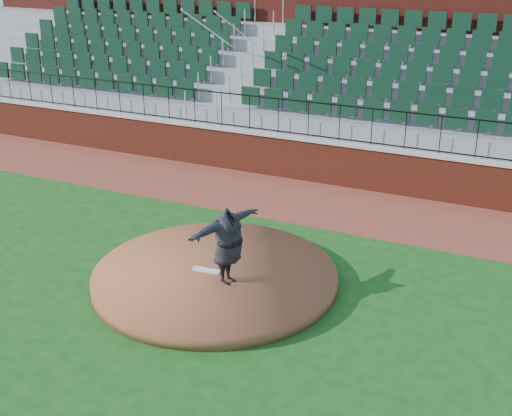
{
  "coord_description": "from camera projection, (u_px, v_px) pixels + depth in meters",
  "views": [
    {
      "loc": [
        5.58,
        -10.51,
        6.75
      ],
      "look_at": [
        0.0,
        1.5,
        1.3
      ],
      "focal_mm": 47.48,
      "sensor_mm": 36.0,
      "label": 1
    }
  ],
  "objects": [
    {
      "name": "ground",
      "position": [
        225.0,
        294.0,
        13.56
      ],
      "size": [
        90.0,
        90.0,
        0.0
      ],
      "primitive_type": "plane",
      "color": "#154A15",
      "rests_on": "ground"
    },
    {
      "name": "pitchers_mound",
      "position": [
        215.0,
        277.0,
        13.96
      ],
      "size": [
        5.05,
        5.05,
        0.25
      ],
      "primitive_type": "cylinder",
      "color": "brown",
      "rests_on": "ground"
    },
    {
      "name": "concourse_wall",
      "position": [
        392.0,
        57.0,
        23.02
      ],
      "size": [
        34.0,
        0.5,
        5.5
      ],
      "primitive_type": "cube",
      "color": "maroon",
      "rests_on": "ground"
    },
    {
      "name": "pitching_rubber",
      "position": [
        206.0,
        270.0,
        13.92
      ],
      "size": [
        0.6,
        0.2,
        0.04
      ],
      "primitive_type": "cube",
      "rotation": [
        0.0,
        0.0,
        0.09
      ],
      "color": "white",
      "rests_on": "pitchers_mound"
    },
    {
      "name": "wall_railing",
      "position": [
        340.0,
        123.0,
        18.74
      ],
      "size": [
        34.0,
        0.05,
        1.0
      ],
      "primitive_type": null,
      "color": "black",
      "rests_on": "wall_cap"
    },
    {
      "name": "field_wall",
      "position": [
        338.0,
        164.0,
        19.2
      ],
      "size": [
        34.0,
        0.35,
        1.2
      ],
      "primitive_type": "cube",
      "color": "maroon",
      "rests_on": "ground"
    },
    {
      "name": "pitcher",
      "position": [
        228.0,
        246.0,
        13.19
      ],
      "size": [
        0.99,
        2.04,
        1.6
      ],
      "primitive_type": "imported",
      "rotation": [
        0.0,
        0.0,
        1.33
      ],
      "color": "black",
      "rests_on": "pitchers_mound"
    },
    {
      "name": "seating_stands",
      "position": [
        368.0,
        86.0,
        20.84
      ],
      "size": [
        34.0,
        5.1,
        4.6
      ],
      "primitive_type": null,
      "color": "gray",
      "rests_on": "ground"
    },
    {
      "name": "wall_cap",
      "position": [
        339.0,
        142.0,
        18.95
      ],
      "size": [
        34.0,
        0.45,
        0.1
      ],
      "primitive_type": "cube",
      "color": "#B7B7B7",
      "rests_on": "field_wall"
    },
    {
      "name": "warning_track",
      "position": [
        317.0,
        202.0,
        18.09
      ],
      "size": [
        34.0,
        3.2,
        0.01
      ],
      "primitive_type": "cube",
      "color": "brown",
      "rests_on": "ground"
    }
  ]
}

